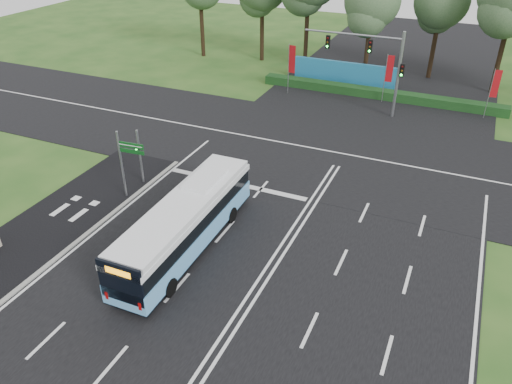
{
  "coord_description": "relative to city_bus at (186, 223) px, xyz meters",
  "views": [
    {
      "loc": [
        7.37,
        -19.88,
        16.08
      ],
      "look_at": [
        -2.3,
        2.0,
        1.73
      ],
      "focal_mm": 35.0,
      "sensor_mm": 36.0,
      "label": 1
    }
  ],
  "objects": [
    {
      "name": "blue_hoarding",
      "position": [
        0.43,
        29.09,
        -0.48
      ],
      "size": [
        10.0,
        0.3,
        2.2
      ],
      "primitive_type": "cube",
      "color": "teal",
      "rests_on": "ground"
    },
    {
      "name": "banner_flag_left",
      "position": [
        -3.34,
        24.29,
        1.43
      ],
      "size": [
        0.68,
        0.14,
        4.62
      ],
      "rotation": [
        0.0,
        0.0,
        -0.13
      ],
      "color": "gray",
      "rests_on": "ground"
    },
    {
      "name": "kerb_strip",
      "position": [
        -5.67,
        -0.91,
        -1.52
      ],
      "size": [
        0.25,
        18.0,
        0.12
      ],
      "primitive_type": "cube",
      "color": "gray",
      "rests_on": "ground"
    },
    {
      "name": "pedestrian_signal",
      "position": [
        -6.21,
        4.85,
        0.43
      ],
      "size": [
        0.35,
        0.43,
        3.68
      ],
      "rotation": [
        0.0,
        0.0,
        0.42
      ],
      "color": "gray",
      "rests_on": "ground"
    },
    {
      "name": "banner_flag_right",
      "position": [
        13.67,
        25.35,
        1.18
      ],
      "size": [
        0.61,
        0.17,
        4.21
      ],
      "rotation": [
        0.0,
        0.0,
        0.2
      ],
      "color": "gray",
      "rests_on": "ground"
    },
    {
      "name": "road_main",
      "position": [
        4.43,
        2.09,
        -1.56
      ],
      "size": [
        20.0,
        120.0,
        0.04
      ],
      "primitive_type": "cube",
      "color": "black",
      "rests_on": "ground"
    },
    {
      "name": "hedge",
      "position": [
        4.43,
        26.59,
        -1.18
      ],
      "size": [
        22.0,
        1.2,
        0.8
      ],
      "primitive_type": "cube",
      "color": "#133513",
      "rests_on": "ground"
    },
    {
      "name": "city_bus",
      "position": [
        0.0,
        0.0,
        0.0
      ],
      "size": [
        2.46,
        10.98,
        3.14
      ],
      "rotation": [
        0.0,
        0.0,
        0.01
      ],
      "color": "#62AAE4",
      "rests_on": "ground"
    },
    {
      "name": "road_cross",
      "position": [
        4.43,
        14.09,
        -1.56
      ],
      "size": [
        120.0,
        14.0,
        0.05
      ],
      "primitive_type": "cube",
      "color": "black",
      "rests_on": "ground"
    },
    {
      "name": "street_sign",
      "position": [
        -5.8,
        3.05,
        1.15
      ],
      "size": [
        1.7,
        0.23,
        4.38
      ],
      "rotation": [
        0.0,
        0.0,
        0.08
      ],
      "color": "gray",
      "rests_on": "ground"
    },
    {
      "name": "traffic_light_gantry",
      "position": [
        4.64,
        22.59,
        3.08
      ],
      "size": [
        8.41,
        0.28,
        7.0
      ],
      "color": "gray",
      "rests_on": "ground"
    },
    {
      "name": "ground",
      "position": [
        4.43,
        2.09,
        -1.58
      ],
      "size": [
        120.0,
        120.0,
        0.0
      ],
      "primitive_type": "plane",
      "color": "#254E1A",
      "rests_on": "ground"
    },
    {
      "name": "banner_flag_mid",
      "position": [
        5.15,
        25.69,
        1.24
      ],
      "size": [
        0.64,
        0.12,
        4.32
      ],
      "rotation": [
        0.0,
        0.0,
        0.12
      ],
      "color": "gray",
      "rests_on": "ground"
    },
    {
      "name": "bike_path",
      "position": [
        -8.07,
        -0.91,
        -1.55
      ],
      "size": [
        5.0,
        18.0,
        0.06
      ],
      "primitive_type": "cube",
      "color": "black",
      "rests_on": "ground"
    }
  ]
}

